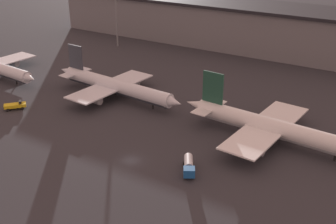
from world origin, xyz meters
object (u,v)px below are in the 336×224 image
Objects in this scene: airplane_1 at (115,86)px; service_vehicle_1 at (189,166)px; service_vehicle_2 at (15,106)px; airplane_2 at (273,128)px.

airplane_1 is 46.25m from service_vehicle_1.
service_vehicle_1 is at bearing -27.70° from airplane_1.
service_vehicle_1 is 1.22× the size of service_vehicle_2.
airplane_2 is at bearing 124.31° from service_vehicle_1.
airplane_2 is at bearing 1.83° from airplane_1.
service_vehicle_1 is at bearing -110.54° from airplane_2.
airplane_1 is 49.57m from airplane_2.
airplane_2 is 70.90m from service_vehicle_2.
service_vehicle_1 reaches higher than service_vehicle_2.
service_vehicle_2 is (-18.52, -21.86, -2.52)m from airplane_1.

